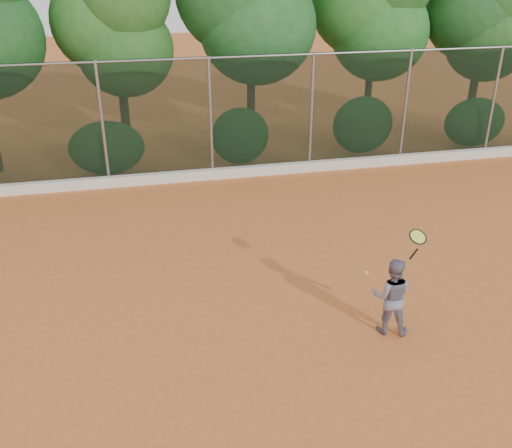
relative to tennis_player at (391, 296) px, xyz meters
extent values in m
plane|color=#CC6A30|center=(-1.90, 1.22, -0.72)|extent=(80.00, 80.00, 0.00)
cube|color=silver|center=(-1.90, 8.04, -0.57)|extent=(24.00, 0.20, 0.30)
imported|color=slate|center=(0.00, 0.00, 0.00)|extent=(0.85, 0.77, 1.43)
cube|color=black|center=(-1.90, 8.22, 1.03)|extent=(24.00, 0.01, 3.50)
cylinder|color=gray|center=(-1.90, 8.22, 2.73)|extent=(24.00, 0.06, 0.06)
cylinder|color=gray|center=(-4.90, 8.22, 1.03)|extent=(0.09, 0.09, 3.50)
cylinder|color=gray|center=(-1.90, 8.22, 1.03)|extent=(0.09, 0.09, 3.50)
cylinder|color=gray|center=(1.10, 8.22, 1.03)|extent=(0.09, 0.09, 3.50)
cylinder|color=gray|center=(4.10, 8.22, 1.03)|extent=(0.09, 0.09, 3.50)
cylinder|color=gray|center=(7.10, 8.22, 1.03)|extent=(0.09, 0.09, 3.50)
cylinder|color=#44291A|center=(-4.30, 10.52, 0.48)|extent=(0.28, 0.28, 2.40)
ellipsoid|color=#22541C|center=(-4.10, 10.42, 2.68)|extent=(2.90, 2.40, 2.80)
ellipsoid|color=#275E20|center=(-4.60, 10.72, 3.48)|extent=(3.20, 2.70, 3.10)
cylinder|color=#402C18|center=(-0.30, 10.22, 0.78)|extent=(0.26, 0.26, 3.00)
ellipsoid|color=#2B712E|center=(-0.10, 10.12, 3.28)|extent=(3.60, 3.00, 3.50)
cylinder|color=#402E18|center=(3.80, 10.42, 0.63)|extent=(0.24, 0.24, 2.70)
ellipsoid|color=#1F5B20|center=(4.00, 10.32, 2.98)|extent=(3.20, 2.70, 3.10)
ellipsoid|color=#225F20|center=(3.50, 10.62, 3.88)|extent=(3.50, 2.90, 3.40)
cylinder|color=#46321B|center=(7.50, 10.02, 0.53)|extent=(0.28, 0.28, 2.50)
ellipsoid|color=#2F6526|center=(7.70, 9.92, 2.78)|extent=(3.00, 2.50, 2.90)
ellipsoid|color=#256126|center=(7.20, 10.22, 3.58)|extent=(3.30, 2.80, 3.20)
ellipsoid|color=#336727|center=(-4.90, 9.02, 0.13)|extent=(2.20, 1.16, 1.60)
ellipsoid|color=#276526|center=(-0.90, 9.02, 0.23)|extent=(1.80, 1.04, 1.76)
ellipsoid|color=#2C6626|center=(3.10, 9.02, 0.33)|extent=(2.00, 1.10, 1.84)
ellipsoid|color=#2E6B29|center=(7.10, 9.02, 0.18)|extent=(2.16, 1.12, 1.64)
cylinder|color=black|center=(0.24, -0.13, 0.87)|extent=(0.06, 0.19, 0.28)
torus|color=black|center=(0.24, -0.19, 1.22)|extent=(0.34, 0.31, 0.18)
cylinder|color=#D8E744|center=(0.24, -0.19, 1.22)|extent=(0.29, 0.26, 0.14)
sphere|color=#BBD530|center=(-0.76, -0.55, 0.88)|extent=(0.07, 0.07, 0.07)
camera|label=1|loc=(-4.07, -7.61, 5.39)|focal=40.00mm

